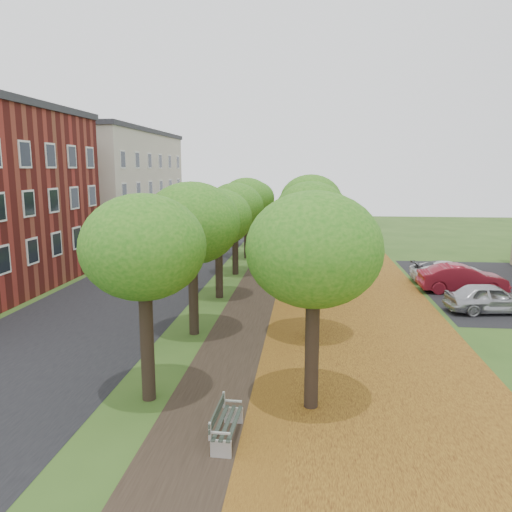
% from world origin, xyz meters
% --- Properties ---
extents(ground, '(120.00, 120.00, 0.00)m').
position_xyz_m(ground, '(0.00, 0.00, 0.00)').
color(ground, '#2D4C19').
rests_on(ground, ground).
extents(street_asphalt, '(8.00, 70.00, 0.01)m').
position_xyz_m(street_asphalt, '(-7.50, 15.00, 0.00)').
color(street_asphalt, black).
rests_on(street_asphalt, ground).
extents(footpath, '(3.20, 70.00, 0.01)m').
position_xyz_m(footpath, '(0.00, 15.00, 0.00)').
color(footpath, black).
rests_on(footpath, ground).
extents(leaf_verge, '(7.50, 70.00, 0.01)m').
position_xyz_m(leaf_verge, '(5.00, 15.00, 0.01)').
color(leaf_verge, '#9C6A1C').
rests_on(leaf_verge, ground).
extents(parking_lot, '(9.00, 16.00, 0.01)m').
position_xyz_m(parking_lot, '(13.50, 16.00, 0.00)').
color(parking_lot, black).
rests_on(parking_lot, ground).
extents(tree_row_west, '(3.78, 33.78, 6.09)m').
position_xyz_m(tree_row_west, '(-2.20, 15.00, 4.45)').
color(tree_row_west, black).
rests_on(tree_row_west, ground).
extents(tree_row_east, '(3.78, 33.78, 6.09)m').
position_xyz_m(tree_row_east, '(2.60, 15.00, 4.45)').
color(tree_row_east, black).
rests_on(tree_row_east, ground).
extents(building_cream, '(10.30, 20.30, 10.40)m').
position_xyz_m(building_cream, '(-17.00, 33.00, 5.21)').
color(building_cream, beige).
rests_on(building_cream, ground).
extents(bench, '(0.60, 1.84, 0.86)m').
position_xyz_m(bench, '(0.43, -2.00, 0.45)').
color(bench, '#242D25').
rests_on(bench, ground).
extents(car_silver, '(4.34, 2.20, 1.42)m').
position_xyz_m(car_silver, '(11.15, 10.51, 0.71)').
color(car_silver, '#B2B1B7').
rests_on(car_silver, ground).
extents(car_red, '(4.69, 1.66, 1.54)m').
position_xyz_m(car_red, '(11.00, 14.49, 0.77)').
color(car_red, maroon).
rests_on(car_red, ground).
extents(car_grey, '(4.49, 2.19, 1.26)m').
position_xyz_m(car_grey, '(11.00, 17.04, 0.63)').
color(car_grey, '#333338').
rests_on(car_grey, ground).
extents(car_white, '(4.67, 2.25, 1.28)m').
position_xyz_m(car_white, '(11.00, 16.79, 0.64)').
color(car_white, white).
rests_on(car_white, ground).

